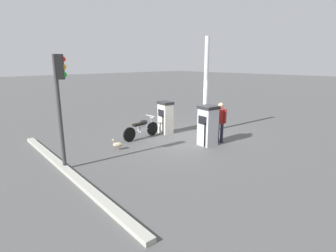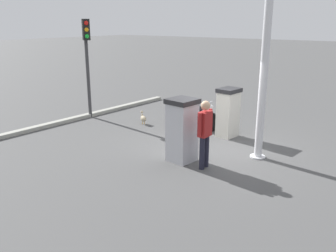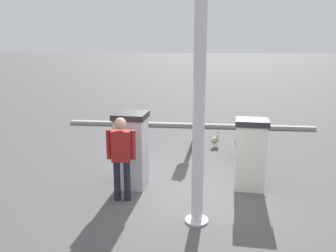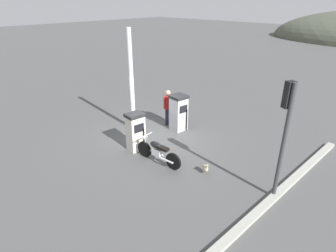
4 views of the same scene
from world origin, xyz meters
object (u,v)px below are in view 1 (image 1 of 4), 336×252
Objects in this scene: fuel_pump_far at (208,125)px; roadside_traffic_light at (60,93)px; motorcycle_near_pump at (142,128)px; canopy_support_pole at (206,88)px; attendant_person at (220,120)px; fuel_pump_near at (165,117)px; wandering_duck at (117,144)px.

roadside_traffic_light reaches higher than fuel_pump_far.
canopy_support_pole is (-2.81, 1.25, 1.68)m from motorcycle_near_pump.
fuel_pump_near is at bearing -74.58° from attendant_person.
canopy_support_pole is (-4.48, 0.64, 1.92)m from wandering_duck.
fuel_pump_far is 2.41m from canopy_support_pole.
wandering_duck is at bearing -8.09° from canopy_support_pole.
motorcycle_near_pump is at bearing -5.05° from fuel_pump_near.
attendant_person is at bearing 150.58° from wandering_duck.
fuel_pump_near is 0.43× the size of roadside_traffic_light.
roadside_traffic_light is 6.65m from canopy_support_pole.
fuel_pump_near is 2.32m from canopy_support_pole.
canopy_support_pole is at bearing 171.91° from wandering_duck.
motorcycle_near_pump is 4.44m from roadside_traffic_light.
attendant_person reaches higher than motorcycle_near_pump.
roadside_traffic_light is (3.83, 1.08, 1.97)m from motorcycle_near_pump.
canopy_support_pole reaches higher than roadside_traffic_light.
motorcycle_near_pump is at bearing -159.67° from wandering_duck.
fuel_pump_near is 3.40× the size of wandering_duck.
fuel_pump_far is 5.61m from roadside_traffic_light.
wandering_duck is (2.98, -2.00, -0.61)m from fuel_pump_far.
motorcycle_near_pump is (1.32, -0.12, -0.32)m from fuel_pump_near.
fuel_pump_far is 0.37× the size of canopy_support_pole.
fuel_pump_near is 2.50m from fuel_pump_far.
attendant_person is (-2.03, 2.70, 0.51)m from motorcycle_near_pump.
motorcycle_near_pump is at bearing -53.10° from attendant_person.
attendant_person reaches higher than fuel_pump_far.
roadside_traffic_light is at bearing 15.67° from motorcycle_near_pump.
attendant_person is at bearing 61.56° from canopy_support_pole.
fuel_pump_far reaches higher than motorcycle_near_pump.
wandering_duck is (1.67, 0.62, -0.24)m from motorcycle_near_pump.
roadside_traffic_light is at bearing 11.94° from wandering_duck.
attendant_person is 2.02m from canopy_support_pole.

